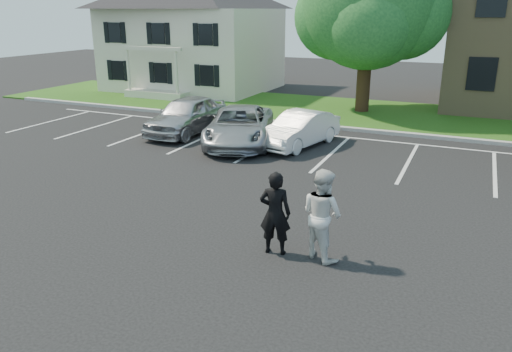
% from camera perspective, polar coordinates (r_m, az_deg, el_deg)
% --- Properties ---
extents(ground_plane, '(90.00, 90.00, 0.00)m').
position_cam_1_polar(ground_plane, '(11.93, -1.97, -7.11)').
color(ground_plane, black).
rests_on(ground_plane, ground).
extents(curb, '(40.00, 0.30, 0.15)m').
position_cam_1_polar(curb, '(22.74, 11.38, 5.23)').
color(curb, gray).
rests_on(curb, ground).
extents(grass_strip, '(44.00, 8.00, 0.08)m').
position_cam_1_polar(grass_strip, '(26.59, 13.35, 6.91)').
color(grass_strip, '#234C0F').
rests_on(grass_strip, ground).
extents(stall_lines, '(34.00, 5.36, 0.01)m').
position_cam_1_polar(stall_lines, '(19.59, 13.32, 2.76)').
color(stall_lines, silver).
rests_on(stall_lines, ground).
extents(house, '(10.30, 9.22, 7.60)m').
position_cam_1_polar(house, '(34.56, -7.21, 16.16)').
color(house, beige).
rests_on(house, ground).
extents(tree, '(7.80, 7.20, 8.80)m').
position_cam_1_polar(tree, '(26.71, 13.00, 18.48)').
color(tree, black).
rests_on(tree, ground).
extents(man_black_suit, '(0.76, 0.58, 1.89)m').
position_cam_1_polar(man_black_suit, '(10.87, 2.20, -4.27)').
color(man_black_suit, black).
rests_on(man_black_suit, ground).
extents(man_white_shirt, '(1.22, 1.14, 2.01)m').
position_cam_1_polar(man_white_shirt, '(10.75, 7.56, -4.35)').
color(man_white_shirt, silver).
rests_on(man_white_shirt, ground).
extents(car_silver_west, '(1.92, 4.72, 1.61)m').
position_cam_1_polar(car_silver_west, '(22.00, -7.93, 6.92)').
color(car_silver_west, '#B1B1B6').
rests_on(car_silver_west, ground).
extents(car_silver_minivan, '(3.98, 5.77, 1.46)m').
position_cam_1_polar(car_silver_minivan, '(20.03, -1.88, 5.74)').
color(car_silver_minivan, '#9D9FA4').
rests_on(car_silver_minivan, ground).
extents(car_white_sedan, '(2.35, 4.31, 1.35)m').
position_cam_1_polar(car_white_sedan, '(19.77, 4.98, 5.34)').
color(car_white_sedan, white).
rests_on(car_white_sedan, ground).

